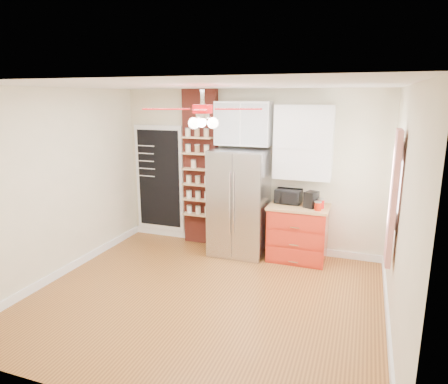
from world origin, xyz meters
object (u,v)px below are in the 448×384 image
(coffee_maker, at_px, (311,199))
(pantry_jar_oats, at_px, (194,164))
(canister_left, at_px, (318,206))
(red_cabinet, at_px, (298,233))
(ceiling_fan, at_px, (203,109))
(fridge, at_px, (239,203))
(toaster_oven, at_px, (288,196))

(coffee_maker, bearing_deg, pantry_jar_oats, -161.65)
(canister_left, bearing_deg, coffee_maker, 129.87)
(red_cabinet, bearing_deg, ceiling_fan, -118.71)
(red_cabinet, relative_size, canister_left, 7.48)
(fridge, xyz_separation_m, red_cabinet, (0.97, 0.05, -0.42))
(fridge, relative_size, ceiling_fan, 1.25)
(ceiling_fan, distance_m, coffee_maker, 2.43)
(coffee_maker, bearing_deg, fridge, -156.45)
(red_cabinet, distance_m, ceiling_fan, 2.75)
(red_cabinet, bearing_deg, fridge, -177.05)
(fridge, height_order, red_cabinet, fridge)
(toaster_oven, distance_m, canister_left, 0.57)
(toaster_oven, bearing_deg, red_cabinet, -25.63)
(coffee_maker, relative_size, pantry_jar_oats, 1.86)
(toaster_oven, bearing_deg, pantry_jar_oats, -178.54)
(ceiling_fan, height_order, canister_left, ceiling_fan)
(coffee_maker, bearing_deg, toaster_oven, -176.08)
(toaster_oven, relative_size, canister_left, 3.27)
(canister_left, bearing_deg, ceiling_fan, -129.22)
(ceiling_fan, bearing_deg, red_cabinet, 61.29)
(pantry_jar_oats, bearing_deg, fridge, -10.79)
(red_cabinet, distance_m, canister_left, 0.62)
(coffee_maker, height_order, pantry_jar_oats, pantry_jar_oats)
(fridge, xyz_separation_m, coffee_maker, (1.16, 0.02, 0.15))
(red_cabinet, bearing_deg, coffee_maker, -8.09)
(red_cabinet, bearing_deg, toaster_oven, 152.29)
(toaster_oven, height_order, canister_left, toaster_oven)
(fridge, height_order, canister_left, fridge)
(ceiling_fan, distance_m, pantry_jar_oats, 2.25)
(fridge, bearing_deg, coffee_maker, 1.14)
(ceiling_fan, xyz_separation_m, coffee_maker, (1.11, 1.65, -1.40))
(red_cabinet, relative_size, coffee_maker, 3.77)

